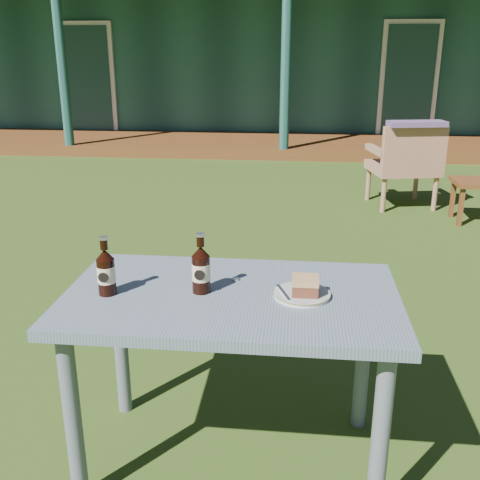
# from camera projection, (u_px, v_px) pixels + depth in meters

# --- Properties ---
(ground) EXTENTS (80.00, 80.00, 0.00)m
(ground) POSITION_uv_depth(u_px,v_px,m) (260.00, 293.00, 3.75)
(ground) COLOR #334916
(pavilion) EXTENTS (15.80, 8.30, 3.45)m
(pavilion) POSITION_uv_depth(u_px,v_px,m) (292.00, 46.00, 12.07)
(pavilion) COLOR #1C4A41
(pavilion) RESTS_ON ground
(cafe_table) EXTENTS (1.20, 0.70, 0.72)m
(cafe_table) POSITION_uv_depth(u_px,v_px,m) (231.00, 319.00, 2.04)
(cafe_table) COLOR slate
(cafe_table) RESTS_ON ground
(plate) EXTENTS (0.20, 0.20, 0.01)m
(plate) POSITION_uv_depth(u_px,v_px,m) (302.00, 294.00, 1.99)
(plate) COLOR silver
(plate) RESTS_ON cafe_table
(cake_slice) EXTENTS (0.09, 0.09, 0.06)m
(cake_slice) POSITION_uv_depth(u_px,v_px,m) (305.00, 285.00, 1.97)
(cake_slice) COLOR #5A2E1C
(cake_slice) RESTS_ON plate
(fork) EXTENTS (0.06, 0.14, 0.00)m
(fork) POSITION_uv_depth(u_px,v_px,m) (283.00, 292.00, 1.98)
(fork) COLOR silver
(fork) RESTS_ON plate
(cola_bottle_near) EXTENTS (0.07, 0.07, 0.22)m
(cola_bottle_near) POSITION_uv_depth(u_px,v_px,m) (201.00, 269.00, 2.00)
(cola_bottle_near) COLOR black
(cola_bottle_near) RESTS_ON cafe_table
(cola_bottle_far) EXTENTS (0.06, 0.07, 0.22)m
(cola_bottle_far) POSITION_uv_depth(u_px,v_px,m) (106.00, 271.00, 1.98)
(cola_bottle_far) COLOR black
(cola_bottle_far) RESTS_ON cafe_table
(bottle_cap) EXTENTS (0.03, 0.03, 0.01)m
(bottle_cap) POSITION_uv_depth(u_px,v_px,m) (235.00, 279.00, 2.12)
(bottle_cap) COLOR silver
(bottle_cap) RESTS_ON cafe_table
(armchair_left) EXTENTS (0.73, 0.70, 0.85)m
(armchair_left) POSITION_uv_depth(u_px,v_px,m) (406.00, 161.00, 5.64)
(armchair_left) COLOR #9E6D4F
(armchair_left) RESTS_ON ground
(floral_throw) EXTENTS (0.57, 0.30, 0.05)m
(floral_throw) POSITION_uv_depth(u_px,v_px,m) (417.00, 124.00, 5.35)
(floral_throw) COLOR #61476F
(floral_throw) RESTS_ON armchair_left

